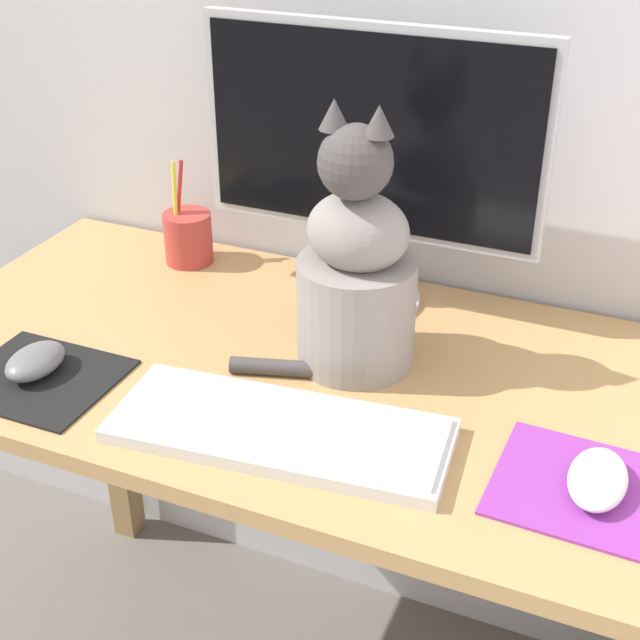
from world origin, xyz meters
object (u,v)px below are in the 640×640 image
object	(u,v)px
computer_mouse_right	(598,479)
pen_cup	(188,237)
monitor	(370,151)
computer_mouse_left	(35,361)
cat	(356,273)
keyboard	(280,429)

from	to	relation	value
computer_mouse_right	pen_cup	world-z (taller)	pen_cup
monitor	computer_mouse_left	distance (m)	0.55
cat	pen_cup	bearing A→B (deg)	157.15
keyboard	computer_mouse_right	world-z (taller)	computer_mouse_right
monitor	computer_mouse_right	world-z (taller)	monitor
computer_mouse_right	keyboard	bearing A→B (deg)	-172.77
monitor	computer_mouse_left	size ratio (longest dim) A/B	5.34
monitor	cat	size ratio (longest dim) A/B	1.40
cat	computer_mouse_left	bearing A→B (deg)	-148.35
keyboard	pen_cup	xyz separation A→B (m)	(-0.35, 0.39, 0.03)
computer_mouse_left	cat	size ratio (longest dim) A/B	0.26
computer_mouse_left	computer_mouse_right	xyz separation A→B (m)	(0.74, 0.05, -0.00)
monitor	pen_cup	distance (m)	0.38
computer_mouse_left	cat	xyz separation A→B (m)	(0.39, 0.20, 0.12)
monitor	computer_mouse_right	bearing A→B (deg)	-39.09
computer_mouse_right	cat	xyz separation A→B (m)	(-0.35, 0.15, 0.12)
monitor	computer_mouse_right	distance (m)	0.56
monitor	cat	xyz separation A→B (m)	(0.05, -0.17, -0.11)
keyboard	monitor	bearing A→B (deg)	88.42
keyboard	computer_mouse_left	distance (m)	0.37
pen_cup	cat	bearing A→B (deg)	-26.50
computer_mouse_left	cat	bearing A→B (deg)	28.00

